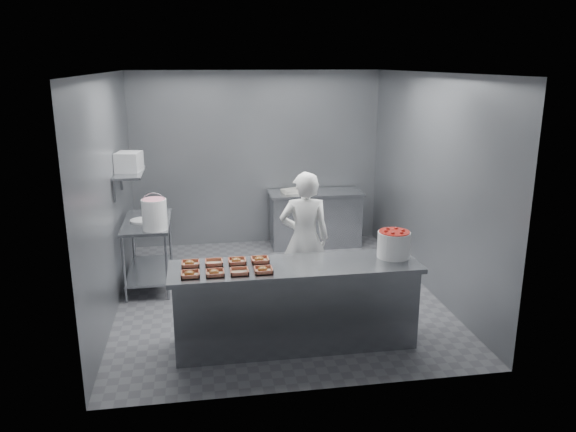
% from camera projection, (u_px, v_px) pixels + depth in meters
% --- Properties ---
extents(floor, '(4.50, 4.50, 0.00)m').
position_uv_depth(floor, '(277.00, 294.00, 7.32)').
color(floor, '#4C4C51').
rests_on(floor, ground).
extents(ceiling, '(4.50, 4.50, 0.00)m').
position_uv_depth(ceiling, '(276.00, 73.00, 6.57)').
color(ceiling, white).
rests_on(ceiling, wall_back).
extents(wall_back, '(4.00, 0.04, 2.80)m').
position_uv_depth(wall_back, '(257.00, 159.00, 9.09)').
color(wall_back, slate).
rests_on(wall_back, ground).
extents(wall_left, '(0.04, 4.50, 2.80)m').
position_uv_depth(wall_left, '(110.00, 195.00, 6.64)').
color(wall_left, slate).
rests_on(wall_left, ground).
extents(wall_right, '(0.04, 4.50, 2.80)m').
position_uv_depth(wall_right, '(429.00, 184.00, 7.26)').
color(wall_right, slate).
rests_on(wall_right, ground).
extents(service_counter, '(2.60, 0.70, 0.90)m').
position_uv_depth(service_counter, '(295.00, 305.00, 5.91)').
color(service_counter, slate).
rests_on(service_counter, ground).
extents(prep_table, '(0.60, 1.20, 0.90)m').
position_uv_depth(prep_table, '(148.00, 243.00, 7.48)').
color(prep_table, slate).
rests_on(prep_table, ground).
extents(back_counter, '(1.50, 0.60, 0.90)m').
position_uv_depth(back_counter, '(315.00, 219.00, 9.15)').
color(back_counter, slate).
rests_on(back_counter, ground).
extents(wall_shelf, '(0.35, 0.90, 0.03)m').
position_uv_depth(wall_shelf, '(130.00, 173.00, 7.20)').
color(wall_shelf, slate).
rests_on(wall_shelf, wall_left).
extents(tray_0, '(0.19, 0.18, 0.06)m').
position_uv_depth(tray_0, '(190.00, 274.00, 5.48)').
color(tray_0, tan).
rests_on(tray_0, service_counter).
extents(tray_1, '(0.19, 0.18, 0.06)m').
position_uv_depth(tray_1, '(215.00, 273.00, 5.52)').
color(tray_1, tan).
rests_on(tray_1, service_counter).
extents(tray_2, '(0.19, 0.18, 0.04)m').
position_uv_depth(tray_2, '(239.00, 271.00, 5.56)').
color(tray_2, tan).
rests_on(tray_2, service_counter).
extents(tray_3, '(0.19, 0.18, 0.06)m').
position_uv_depth(tray_3, '(263.00, 270.00, 5.59)').
color(tray_3, tan).
rests_on(tray_3, service_counter).
extents(tray_4, '(0.19, 0.18, 0.06)m').
position_uv_depth(tray_4, '(190.00, 263.00, 5.77)').
color(tray_4, tan).
rests_on(tray_4, service_counter).
extents(tray_5, '(0.19, 0.18, 0.04)m').
position_uv_depth(tray_5, '(214.00, 262.00, 5.81)').
color(tray_5, tan).
rests_on(tray_5, service_counter).
extents(tray_6, '(0.19, 0.18, 0.06)m').
position_uv_depth(tray_6, '(237.00, 261.00, 5.84)').
color(tray_6, tan).
rests_on(tray_6, service_counter).
extents(tray_7, '(0.19, 0.18, 0.06)m').
position_uv_depth(tray_7, '(260.00, 260.00, 5.88)').
color(tray_7, tan).
rests_on(tray_7, service_counter).
extents(worker, '(0.65, 0.46, 1.67)m').
position_uv_depth(worker, '(305.00, 239.00, 6.85)').
color(worker, white).
rests_on(worker, ground).
extents(strawberry_tub, '(0.35, 0.35, 0.29)m').
position_uv_depth(strawberry_tub, '(394.00, 243.00, 5.99)').
color(strawberry_tub, white).
rests_on(strawberry_tub, service_counter).
extents(glaze_bucket, '(0.32, 0.31, 0.47)m').
position_uv_depth(glaze_bucket, '(154.00, 214.00, 6.96)').
color(glaze_bucket, white).
rests_on(glaze_bucket, prep_table).
extents(bucket_lid, '(0.38, 0.38, 0.02)m').
position_uv_depth(bucket_lid, '(142.00, 220.00, 7.36)').
color(bucket_lid, white).
rests_on(bucket_lid, prep_table).
extents(rag, '(0.15, 0.14, 0.02)m').
position_uv_depth(rag, '(155.00, 211.00, 7.81)').
color(rag, '#CCB28C').
rests_on(rag, prep_table).
extents(appliance, '(0.35, 0.38, 0.25)m').
position_uv_depth(appliance, '(129.00, 162.00, 7.16)').
color(appliance, gray).
rests_on(appliance, wall_shelf).
extents(paper_stack, '(0.34, 0.28, 0.06)m').
position_uv_depth(paper_stack, '(292.00, 191.00, 8.96)').
color(paper_stack, silver).
rests_on(paper_stack, back_counter).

